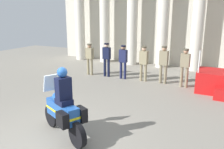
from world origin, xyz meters
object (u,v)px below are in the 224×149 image
(officer_in_row_0, at_px, (90,57))
(motorcycle_with_rider, at_px, (64,109))
(officer_in_row_2, at_px, (123,59))
(officer_in_row_4, at_px, (164,62))
(officer_in_row_5, at_px, (185,65))
(officer_in_row_3, at_px, (144,61))
(officer_in_row_1, at_px, (107,57))

(officer_in_row_0, height_order, motorcycle_with_rider, motorcycle_with_rider)
(officer_in_row_0, relative_size, officer_in_row_2, 0.99)
(officer_in_row_4, xyz_separation_m, officer_in_row_5, (0.98, -0.16, -0.02))
(officer_in_row_0, xyz_separation_m, officer_in_row_3, (2.93, 0.10, 0.01))
(officer_in_row_3, xyz_separation_m, officer_in_row_5, (1.93, -0.14, 0.02))
(motorcycle_with_rider, bearing_deg, officer_in_row_2, -56.34)
(officer_in_row_5, xyz_separation_m, motorcycle_with_rider, (-2.04, -5.88, -0.22))
(officer_in_row_1, xyz_separation_m, officer_in_row_5, (3.90, -0.12, -0.01))
(officer_in_row_3, distance_m, officer_in_row_5, 1.94)
(officer_in_row_3, xyz_separation_m, officer_in_row_4, (0.95, 0.01, 0.04))
(officer_in_row_4, height_order, motorcycle_with_rider, motorcycle_with_rider)
(officer_in_row_4, bearing_deg, officer_in_row_5, 176.79)
(officer_in_row_1, distance_m, officer_in_row_5, 3.90)
(officer_in_row_0, bearing_deg, officer_in_row_4, -172.39)
(officer_in_row_2, height_order, officer_in_row_3, officer_in_row_3)
(officer_in_row_0, distance_m, motorcycle_with_rider, 6.56)
(officer_in_row_1, bearing_deg, officer_in_row_5, -175.91)
(officer_in_row_4, distance_m, motorcycle_with_rider, 6.14)
(officer_in_row_0, xyz_separation_m, officer_in_row_1, (0.96, 0.08, 0.05))
(officer_in_row_1, distance_m, officer_in_row_3, 1.97)
(officer_in_row_0, height_order, officer_in_row_4, officer_in_row_4)
(officer_in_row_1, relative_size, officer_in_row_5, 1.01)
(officer_in_row_3, height_order, officer_in_row_5, officer_in_row_5)
(officer_in_row_2, relative_size, officer_in_row_5, 0.98)
(officer_in_row_0, distance_m, officer_in_row_3, 2.94)
(officer_in_row_4, relative_size, motorcycle_with_rider, 0.90)
(officer_in_row_1, bearing_deg, officer_in_row_0, 10.80)
(officer_in_row_0, height_order, officer_in_row_3, officer_in_row_3)
(officer_in_row_2, distance_m, officer_in_row_5, 2.97)
(officer_in_row_0, relative_size, motorcycle_with_rider, 0.85)
(officer_in_row_0, height_order, officer_in_row_2, officer_in_row_2)
(officer_in_row_4, bearing_deg, officer_in_row_3, 6.70)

